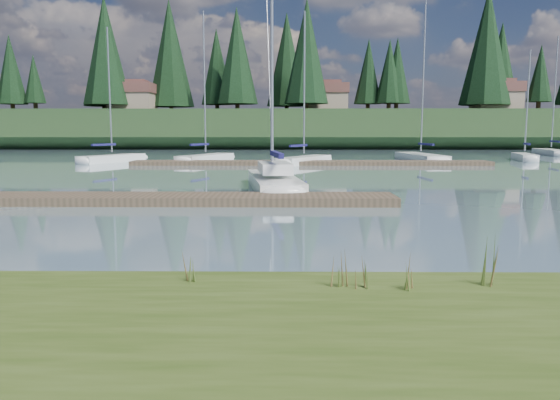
{
  "coord_description": "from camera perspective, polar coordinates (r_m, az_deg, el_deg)",
  "views": [
    {
      "loc": [
        0.22,
        -9.78,
        2.54
      ],
      "look_at": [
        0.12,
        -0.5,
        1.35
      ],
      "focal_mm": 35.0,
      "sensor_mm": 36.0,
      "label": 1
    }
  ],
  "objects": [
    {
      "name": "ground",
      "position": [
        39.86,
        0.31,
        3.69
      ],
      "size": [
        200.0,
        200.0,
        0.0
      ],
      "primitive_type": "plane",
      "color": "#7C9AA7",
      "rests_on": "ground"
    },
    {
      "name": "ridge",
      "position": [
        82.78,
        0.49,
        7.31
      ],
      "size": [
        200.0,
        20.0,
        5.0
      ],
      "primitive_type": "cube",
      "color": "#1B3017",
      "rests_on": "ground"
    },
    {
      "name": "sailboat_main",
      "position": [
        24.22,
        -0.82,
        2.32
      ],
      "size": [
        2.81,
        8.99,
        12.73
      ],
      "rotation": [
        0.0,
        0.0,
        1.69
      ],
      "color": "white",
      "rests_on": "ground"
    },
    {
      "name": "dock_near",
      "position": [
        19.4,
        -11.94,
        0.1
      ],
      "size": [
        16.0,
        2.0,
        0.3
      ],
      "primitive_type": "cube",
      "color": "#4C3D2C",
      "rests_on": "ground"
    },
    {
      "name": "dock_far",
      "position": [
        39.89,
        3.2,
        3.89
      ],
      "size": [
        26.0,
        2.2,
        0.3
      ],
      "primitive_type": "cube",
      "color": "#4C3D2C",
      "rests_on": "ground"
    },
    {
      "name": "sailboat_bg_0",
      "position": [
        45.94,
        -16.6,
        4.27
      ],
      "size": [
        4.32,
        7.14,
        10.55
      ],
      "rotation": [
        0.0,
        0.0,
        1.14
      ],
      "color": "white",
      "rests_on": "ground"
    },
    {
      "name": "sailboat_bg_1",
      "position": [
        45.13,
        -7.34,
        4.47
      ],
      "size": [
        4.27,
        8.01,
        11.89
      ],
      "rotation": [
        0.0,
        0.0,
        1.21
      ],
      "color": "white",
      "rests_on": "ground"
    },
    {
      "name": "sailboat_bg_2",
      "position": [
        41.63,
        2.92,
        4.29
      ],
      "size": [
        4.9,
        7.22,
        11.24
      ],
      "rotation": [
        0.0,
        0.0,
        1.06
      ],
      "color": "white",
      "rests_on": "ground"
    },
    {
      "name": "sailboat_bg_3",
      "position": [
        47.6,
        14.16,
        4.45
      ],
      "size": [
        2.76,
        9.69,
        13.86
      ],
      "rotation": [
        0.0,
        0.0,
        1.66
      ],
      "color": "white",
      "rests_on": "ground"
    },
    {
      "name": "sailboat_bg_4",
      "position": [
        50.58,
        24.06,
        4.2
      ],
      "size": [
        2.48,
        6.16,
        9.14
      ],
      "rotation": [
        0.0,
        0.0,
        1.35
      ],
      "color": "white",
      "rests_on": "ground"
    },
    {
      "name": "sailboat_bg_5",
      "position": [
        62.83,
        26.26,
        4.56
      ],
      "size": [
        2.86,
        8.51,
        11.91
      ],
      "rotation": [
        0.0,
        0.0,
        1.42
      ],
      "color": "white",
      "rests_on": "ground"
    },
    {
      "name": "weed_0",
      "position": [
        7.76,
        6.19,
        -7.25
      ],
      "size": [
        0.17,
        0.14,
        0.58
      ],
      "color": "#475B23",
      "rests_on": "bank"
    },
    {
      "name": "weed_1",
      "position": [
        7.74,
        8.52,
        -7.78
      ],
      "size": [
        0.17,
        0.14,
        0.44
      ],
      "color": "#475B23",
      "rests_on": "bank"
    },
    {
      "name": "weed_2",
      "position": [
        8.29,
        21.3,
        -6.18
      ],
      "size": [
        0.17,
        0.14,
        0.78
      ],
      "color": "#475B23",
      "rests_on": "bank"
    },
    {
      "name": "weed_3",
      "position": [
        8.11,
        -9.2,
        -7.02
      ],
      "size": [
        0.17,
        0.14,
        0.47
      ],
      "color": "#475B23",
      "rests_on": "bank"
    },
    {
      "name": "weed_4",
      "position": [
        7.79,
        13.4,
        -7.6
      ],
      "size": [
        0.17,
        0.14,
        0.51
      ],
      "color": "#475B23",
      "rests_on": "bank"
    },
    {
      "name": "mud_lip",
      "position": [
        8.55,
        -0.9,
        -9.47
      ],
      "size": [
        60.0,
        0.5,
        0.14
      ],
      "primitive_type": "cube",
      "color": "#33281C",
      "rests_on": "ground"
    },
    {
      "name": "conifer_1",
      "position": [
        90.66,
        -26.34,
        12.13
      ],
      "size": [
        4.4,
        4.4,
        11.3
      ],
      "color": "#382619",
      "rests_on": "ridge"
    },
    {
      "name": "conifer_2",
      "position": [
        82.51,
        -17.77,
        14.66
      ],
      "size": [
        6.6,
        6.6,
        16.05
      ],
      "color": "#382619",
      "rests_on": "ridge"
    },
    {
      "name": "conifer_3",
      "position": [
        82.93,
        -6.64,
        13.66
      ],
      "size": [
        4.84,
        4.84,
        12.25
      ],
      "color": "#382619",
      "rests_on": "ridge"
    },
    {
      "name": "conifer_4",
      "position": [
        76.56,
        2.81,
        15.25
      ],
      "size": [
        6.16,
        6.16,
        15.1
      ],
      "color": "#382619",
      "rests_on": "ridge"
    },
    {
      "name": "conifer_5",
      "position": [
        81.56,
        11.37,
        13.03
      ],
      "size": [
        3.96,
        3.96,
        10.35
      ],
      "color": "#382619",
      "rests_on": "ridge"
    },
    {
      "name": "conifer_6",
      "position": [
        83.38,
        20.8,
        14.77
      ],
      "size": [
        7.04,
        7.04,
        17.0
      ],
      "color": "#382619",
      "rests_on": "ridge"
    },
    {
      "name": "house_0",
      "position": [
        82.96,
        -15.16,
        10.39
      ],
      "size": [
        6.3,
        5.3,
        4.65
      ],
      "color": "gray",
      "rests_on": "ridge"
    },
    {
      "name": "house_1",
      "position": [
        81.13,
        4.8,
        10.69
      ],
      "size": [
        6.3,
        5.3,
        4.65
      ],
      "color": "gray",
      "rests_on": "ridge"
    },
    {
      "name": "house_2",
      "position": [
        84.36,
        21.65,
        10.07
      ],
      "size": [
        6.3,
        5.3,
        4.65
      ],
      "color": "gray",
      "rests_on": "ridge"
    }
  ]
}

